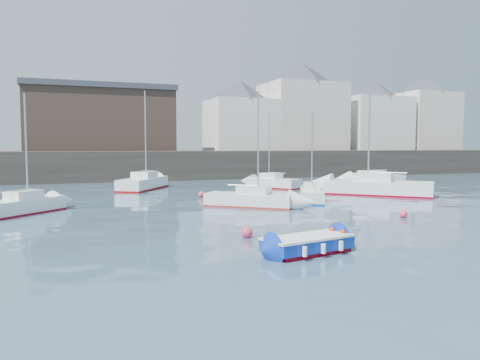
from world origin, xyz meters
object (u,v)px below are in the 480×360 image
object	(u,v)px
sailboat_f	(273,182)
sailboat_g	(373,179)
sailboat_a	(21,206)
sailboat_h	(143,183)
buoy_far	(201,197)
sailboat_b	(250,199)
sailboat_c	(312,195)
sailboat_d	(378,187)
blue_dinghy	(308,244)
buoy_near	(247,238)
buoy_mid	(403,218)

from	to	relation	value
sailboat_f	sailboat_g	bearing A→B (deg)	4.50
sailboat_a	sailboat_g	xyz separation A→B (m)	(29.52, 10.41, -0.00)
sailboat_h	buoy_far	size ratio (longest dim) A/B	18.28
sailboat_b	sailboat_c	xyz separation A→B (m)	(4.62, 0.99, 0.01)
sailboat_h	buoy_far	bearing A→B (deg)	-69.71
sailboat_f	buoy_far	xyz separation A→B (m)	(-7.76, -5.12, -0.45)
sailboat_d	buoy_far	size ratio (longest dim) A/B	21.52
sailboat_a	sailboat_c	size ratio (longest dim) A/B	1.09
sailboat_d	sailboat_h	xyz separation A→B (m)	(-15.13, 10.62, -0.05)
sailboat_c	sailboat_d	bearing A→B (deg)	15.64
blue_dinghy	buoy_far	bearing A→B (deg)	85.83
sailboat_f	buoy_near	xyz separation A→B (m)	(-9.96, -19.53, -0.45)
blue_dinghy	sailboat_h	size ratio (longest dim) A/B	0.41
blue_dinghy	buoy_mid	bearing A→B (deg)	32.43
buoy_near	sailboat_f	bearing A→B (deg)	62.97
buoy_far	sailboat_g	bearing A→B (deg)	17.82
blue_dinghy	sailboat_c	size ratio (longest dim) A/B	0.57
sailboat_c	buoy_far	distance (m)	7.67
sailboat_f	blue_dinghy	bearing A→B (deg)	-111.74
sailboat_d	sailboat_f	bearing A→B (deg)	119.20
sailboat_a	buoy_far	world-z (taller)	sailboat_a
sailboat_b	buoy_mid	xyz separation A→B (m)	(5.54, -6.57, -0.44)
sailboat_c	sailboat_h	size ratio (longest dim) A/B	0.71
blue_dinghy	sailboat_f	world-z (taller)	sailboat_f
sailboat_h	buoy_far	world-z (taller)	sailboat_h
sailboat_a	sailboat_b	distance (m)	12.34
blue_dinghy	sailboat_a	world-z (taller)	sailboat_a
buoy_far	sailboat_d	bearing A→B (deg)	-13.88
sailboat_g	sailboat_h	size ratio (longest dim) A/B	0.96
sailboat_a	sailboat_b	size ratio (longest dim) A/B	0.94
sailboat_c	sailboat_h	world-z (taller)	sailboat_h
sailboat_h	sailboat_d	bearing A→B (deg)	-35.08
sailboat_f	buoy_mid	size ratio (longest dim) A/B	16.46
sailboat_f	sailboat_h	size ratio (longest dim) A/B	0.79
sailboat_a	sailboat_f	bearing A→B (deg)	27.07
sailboat_a	sailboat_h	size ratio (longest dim) A/B	0.78
sailboat_c	sailboat_a	bearing A→B (deg)	178.67
buoy_near	sailboat_g	bearing A→B (deg)	44.45
sailboat_b	sailboat_c	bearing A→B (deg)	12.08
blue_dinghy	sailboat_g	size ratio (longest dim) A/B	0.42
blue_dinghy	buoy_near	distance (m)	3.30
buoy_mid	buoy_far	xyz separation A→B (m)	(-6.87, 12.39, 0.00)
blue_dinghy	sailboat_f	bearing A→B (deg)	68.26
sailboat_f	sailboat_g	xyz separation A→B (m)	(10.81, 0.85, -0.01)
sailboat_d	buoy_mid	world-z (taller)	sailboat_d
blue_dinghy	sailboat_g	bearing A→B (deg)	49.85
sailboat_a	sailboat_f	distance (m)	21.01
sailboat_d	buoy_far	xyz separation A→B (m)	(-12.33, 3.05, -0.58)
sailboat_b	buoy_far	distance (m)	5.99
buoy_mid	blue_dinghy	bearing A→B (deg)	-147.57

